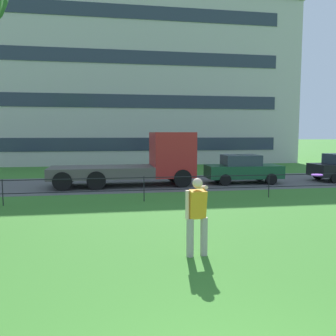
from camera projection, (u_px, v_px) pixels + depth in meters
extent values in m
cube|color=#565454|center=(136.00, 183.00, 18.52)|extent=(80.00, 6.06, 0.01)
cylinder|color=black|center=(3.00, 192.00, 12.77)|extent=(0.04, 0.04, 1.00)
cylinder|color=black|center=(144.00, 189.00, 13.61)|extent=(0.04, 0.04, 1.00)
cylinder|color=black|center=(269.00, 186.00, 14.46)|extent=(0.04, 0.04, 1.00)
cylinder|color=black|center=(144.00, 190.00, 13.62)|extent=(31.63, 0.03, 0.03)
cylinder|color=black|center=(144.00, 178.00, 13.57)|extent=(31.63, 0.03, 0.03)
cylinder|color=gray|center=(190.00, 237.00, 7.48)|extent=(0.16, 0.16, 0.85)
cylinder|color=gray|center=(204.00, 236.00, 7.56)|extent=(0.16, 0.16, 0.85)
cube|color=orange|center=(197.00, 204.00, 7.45)|extent=(0.38, 0.34, 0.64)
sphere|color=beige|center=(198.00, 183.00, 7.40)|extent=(0.22, 0.22, 0.22)
cylinder|color=beige|center=(201.00, 187.00, 7.76)|extent=(0.14, 0.63, 0.17)
cylinder|color=beige|center=(187.00, 205.00, 7.40)|extent=(0.09, 0.09, 0.62)
cylinder|color=purple|center=(317.00, 175.00, 8.39)|extent=(0.30, 0.30, 0.04)
cube|color=#B22323|center=(172.00, 154.00, 18.07)|extent=(2.17, 2.36, 2.30)
cube|color=#283342|center=(188.00, 148.00, 18.20)|extent=(0.18, 1.84, 0.87)
cube|color=#56514C|center=(102.00, 172.00, 17.46)|extent=(5.27, 2.46, 0.56)
cylinder|color=black|center=(174.00, 174.00, 19.27)|extent=(0.91, 0.33, 0.90)
cylinder|color=black|center=(182.00, 178.00, 17.21)|extent=(0.91, 0.33, 0.90)
cylinder|color=black|center=(97.00, 175.00, 18.47)|extent=(0.91, 0.33, 0.90)
cylinder|color=black|center=(96.00, 181.00, 16.41)|extent=(0.91, 0.33, 0.90)
cylinder|color=black|center=(67.00, 176.00, 18.18)|extent=(0.91, 0.33, 0.90)
cylinder|color=black|center=(62.00, 181.00, 16.11)|extent=(0.91, 0.33, 0.90)
cube|color=#194C2D|center=(243.00, 171.00, 18.64)|extent=(4.06, 1.84, 0.68)
cube|color=#2D3847|center=(241.00, 160.00, 18.56)|extent=(1.95, 1.59, 0.56)
cylinder|color=black|center=(259.00, 175.00, 19.63)|extent=(0.61, 0.22, 0.60)
cylinder|color=black|center=(271.00, 179.00, 18.04)|extent=(0.61, 0.22, 0.60)
cylinder|color=black|center=(217.00, 176.00, 19.32)|extent=(0.61, 0.22, 0.60)
cylinder|color=black|center=(225.00, 180.00, 17.73)|extent=(0.61, 0.22, 0.60)
cylinder|color=black|center=(318.00, 174.00, 20.20)|extent=(0.60, 0.20, 0.60)
cylinder|color=black|center=(336.00, 178.00, 18.61)|extent=(0.60, 0.20, 0.60)
cube|color=#B7B2AD|center=(127.00, 88.00, 34.23)|extent=(30.60, 11.88, 14.33)
cube|color=gray|center=(126.00, 12.00, 33.50)|extent=(30.84, 12.12, 0.40)
cube|color=#283342|center=(130.00, 144.00, 28.90)|extent=(25.71, 0.06, 1.10)
cube|color=#283342|center=(130.00, 101.00, 28.54)|extent=(25.71, 0.06, 1.10)
cube|color=#283342|center=(129.00, 57.00, 28.19)|extent=(25.71, 0.06, 1.10)
cube|color=#283342|center=(129.00, 11.00, 27.83)|extent=(25.71, 0.06, 1.10)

